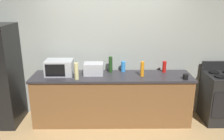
# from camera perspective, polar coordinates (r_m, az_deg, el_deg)

# --- Properties ---
(ground_plane) EXTENTS (8.00, 8.00, 0.00)m
(ground_plane) POSITION_cam_1_polar(r_m,az_deg,el_deg) (4.15, 0.06, -15.01)
(ground_plane) COLOR tan
(back_wall) EXTENTS (6.40, 0.10, 2.70)m
(back_wall) POSITION_cam_1_polar(r_m,az_deg,el_deg) (4.40, -0.06, 5.96)
(back_wall) COLOR #9EA399
(back_wall) RESTS_ON ground_plane
(counter_run) EXTENTS (2.84, 0.64, 0.90)m
(counter_run) POSITION_cam_1_polar(r_m,az_deg,el_deg) (4.28, 0.00, -7.02)
(counter_run) COLOR brown
(counter_run) RESTS_ON ground_plane
(stove_range) EXTENTS (0.60, 0.61, 1.08)m
(stove_range) POSITION_cam_1_polar(r_m,az_deg,el_deg) (4.74, 25.10, -6.15)
(stove_range) COLOR black
(stove_range) RESTS_ON ground_plane
(microwave) EXTENTS (0.48, 0.35, 0.27)m
(microwave) POSITION_cam_1_polar(r_m,az_deg,el_deg) (4.22, -12.79, 0.61)
(microwave) COLOR #B7BABF
(microwave) RESTS_ON counter_run
(toaster_oven) EXTENTS (0.34, 0.26, 0.21)m
(toaster_oven) POSITION_cam_1_polar(r_m,az_deg,el_deg) (4.15, -4.54, 0.30)
(toaster_oven) COLOR #B7BABF
(toaster_oven) RESTS_ON counter_run
(bottle_hot_sauce) EXTENTS (0.07, 0.07, 0.21)m
(bottle_hot_sauce) POSITION_cam_1_polar(r_m,az_deg,el_deg) (4.38, 12.72, 0.80)
(bottle_hot_sauce) COLOR red
(bottle_hot_sauce) RESTS_ON counter_run
(bottle_dish_soap) EXTENTS (0.07, 0.07, 0.26)m
(bottle_dish_soap) POSITION_cam_1_polar(r_m,az_deg,el_deg) (4.07, 7.44, 0.25)
(bottle_dish_soap) COLOR orange
(bottle_dish_soap) RESTS_ON counter_run
(bottle_spray_cleaner) EXTENTS (0.08, 0.08, 0.19)m
(bottle_spray_cleaner) POSITION_cam_1_polar(r_m,az_deg,el_deg) (4.32, 2.77, 0.88)
(bottle_spray_cleaner) COLOR #338CE5
(bottle_spray_cleaner) RESTS_ON counter_run
(bottle_wine) EXTENTS (0.07, 0.07, 0.30)m
(bottle_wine) POSITION_cam_1_polar(r_m,az_deg,el_deg) (4.25, -0.36, 1.36)
(bottle_wine) COLOR #1E3F19
(bottle_wine) RESTS_ON counter_run
(bottle_vinegar) EXTENTS (0.08, 0.08, 0.29)m
(bottle_vinegar) POSITION_cam_1_polar(r_m,az_deg,el_deg) (3.93, -8.76, -0.28)
(bottle_vinegar) COLOR beige
(bottle_vinegar) RESTS_ON counter_run
(mug_black) EXTENTS (0.09, 0.09, 0.09)m
(mug_black) POSITION_cam_1_polar(r_m,az_deg,el_deg) (4.11, 17.61, -1.57)
(mug_black) COLOR black
(mug_black) RESTS_ON counter_run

